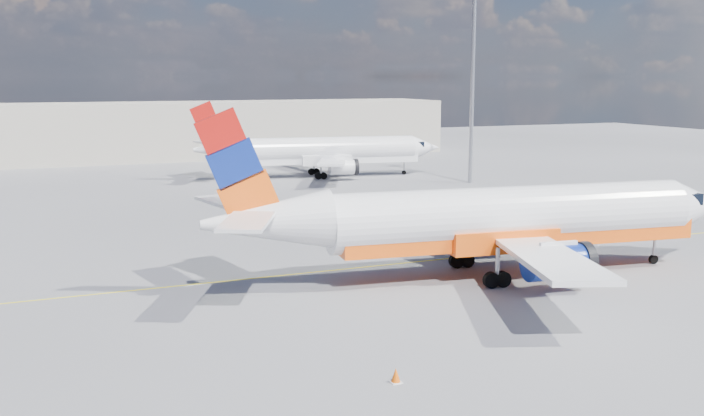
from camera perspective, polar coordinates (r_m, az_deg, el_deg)
name	(u,v)px	position (r m, az deg, el deg)	size (l,w,h in m)	color
ground	(406,276)	(46.81, 3.98, -4.96)	(240.00, 240.00, 0.00)	#58585D
taxi_line	(385,265)	(49.42, 2.42, -4.16)	(70.00, 0.15, 0.01)	yellow
terminal_main	(210,129)	(118.47, -10.29, 5.66)	(70.00, 14.00, 8.00)	#ADA695
main_jet	(495,220)	(46.77, 10.34, -0.84)	(33.67, 26.46, 10.20)	white
second_jet	(324,152)	(92.33, -2.03, 4.13)	(29.84, 23.23, 9.01)	white
gse_tug	(515,232)	(57.04, 11.80, -1.69)	(2.44, 1.60, 1.68)	black
traffic_cone	(396,376)	(31.01, 3.20, -12.07)	(0.43, 0.43, 0.60)	white
floodlight_mast	(473,68)	(87.76, 8.78, 10.01)	(1.53, 1.53, 21.00)	#9E9EA6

